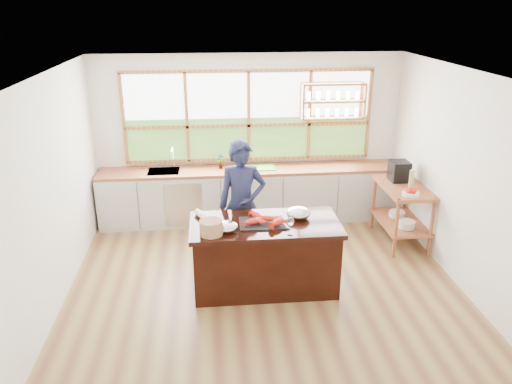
{
  "coord_description": "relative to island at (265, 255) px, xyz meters",
  "views": [
    {
      "loc": [
        -0.64,
        -5.76,
        3.46
      ],
      "look_at": [
        -0.08,
        0.15,
        1.18
      ],
      "focal_mm": 35.0,
      "sensor_mm": 36.0,
      "label": 1
    }
  ],
  "objects": [
    {
      "name": "back_counter",
      "position": [
        -0.02,
        2.14,
        0.0
      ],
      "size": [
        4.9,
        0.63,
        0.9
      ],
      "color": "beige",
      "rests_on": "ground_plane"
    },
    {
      "name": "right_shelf_unit",
      "position": [
        2.19,
        1.09,
        0.15
      ],
      "size": [
        0.62,
        1.1,
        0.9
      ],
      "color": "#9B5331",
      "rests_on": "ground_plane"
    },
    {
      "name": "wicker_basket",
      "position": [
        -0.66,
        -0.26,
        0.53
      ],
      "size": [
        0.27,
        0.27,
        0.17
      ],
      "primitive_type": "cylinder",
      "color": "tan",
      "rests_on": "island"
    },
    {
      "name": "mixing_bowl_right",
      "position": [
        0.43,
        0.11,
        0.51
      ],
      "size": [
        0.31,
        0.31,
        0.15
      ],
      "primitive_type": "ellipsoid",
      "color": "silver",
      "rests_on": "island"
    },
    {
      "name": "fruit_bowl",
      "position": [
        2.14,
        0.72,
        0.49
      ],
      "size": [
        0.23,
        0.23,
        0.11
      ],
      "color": "silver",
      "rests_on": "right_shelf_unit"
    },
    {
      "name": "parchment_roll",
      "position": [
        -0.77,
        0.2,
        0.49
      ],
      "size": [
        0.21,
        0.3,
        0.08
      ],
      "primitive_type": "cylinder",
      "rotation": [
        1.57,
        0.0,
        0.47
      ],
      "color": "white",
      "rests_on": "island"
    },
    {
      "name": "ground_plane",
      "position": [
        0.0,
        0.2,
        -0.45
      ],
      "size": [
        5.0,
        5.0,
        0.0
      ],
      "primitive_type": "plane",
      "color": "olive"
    },
    {
      "name": "mixing_bowl_left",
      "position": [
        -0.48,
        -0.19,
        0.5
      ],
      "size": [
        0.27,
        0.27,
        0.13
      ],
      "primitive_type": "ellipsoid",
      "color": "silver",
      "rests_on": "island"
    },
    {
      "name": "slate_board",
      "position": [
        -0.04,
        -0.03,
        0.45
      ],
      "size": [
        0.56,
        0.41,
        0.02
      ],
      "primitive_type": "cube",
      "rotation": [
        0.0,
        0.0,
        -0.01
      ],
      "color": "black",
      "rests_on": "island"
    },
    {
      "name": "room_shell",
      "position": [
        0.02,
        0.71,
        1.3
      ],
      "size": [
        5.02,
        4.52,
        2.71
      ],
      "color": "white",
      "rests_on": "ground_plane"
    },
    {
      "name": "espresso_machine",
      "position": [
        2.19,
        1.34,
        0.6
      ],
      "size": [
        0.27,
        0.29,
        0.31
      ],
      "primitive_type": "cube",
      "rotation": [
        0.0,
        0.0,
        0.01
      ],
      "color": "black",
      "rests_on": "right_shelf_unit"
    },
    {
      "name": "wine_bottle",
      "position": [
        2.24,
        0.99,
        0.59
      ],
      "size": [
        0.07,
        0.07,
        0.28
      ],
      "primitive_type": "cylinder",
      "rotation": [
        0.0,
        0.0,
        0.04
      ],
      "color": "#94AE56",
      "rests_on": "right_shelf_unit"
    },
    {
      "name": "potted_plant",
      "position": [
        -0.49,
        2.2,
        0.57
      ],
      "size": [
        0.15,
        0.13,
        0.25
      ],
      "primitive_type": "imported",
      "rotation": [
        0.0,
        0.0,
        -0.3
      ],
      "color": "slate",
      "rests_on": "back_counter"
    },
    {
      "name": "lobster_pile",
      "position": [
        -0.02,
        -0.03,
        0.5
      ],
      "size": [
        0.52,
        0.44,
        0.08
      ],
      "color": "red",
      "rests_on": "slate_board"
    },
    {
      "name": "cutting_board",
      "position": [
        0.2,
        2.14,
        0.45
      ],
      "size": [
        0.41,
        0.32,
        0.01
      ],
      "primitive_type": "cube",
      "rotation": [
        0.0,
        0.0,
        0.04
      ],
      "color": "#5AC137",
      "rests_on": "back_counter"
    },
    {
      "name": "cook",
      "position": [
        -0.24,
        0.66,
        0.43
      ],
      "size": [
        0.66,
        0.44,
        1.77
      ],
      "primitive_type": "imported",
      "rotation": [
        0.0,
        0.0,
        0.03
      ],
      "color": "#191C3A",
      "rests_on": "ground_plane"
    },
    {
      "name": "wine_glass",
      "position": [
        0.26,
        -0.35,
        0.61
      ],
      "size": [
        0.08,
        0.08,
        0.22
      ],
      "color": "silver",
      "rests_on": "island"
    },
    {
      "name": "island",
      "position": [
        0.0,
        0.0,
        0.0
      ],
      "size": [
        1.85,
        0.9,
        0.9
      ],
      "color": "black",
      "rests_on": "ground_plane"
    }
  ]
}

